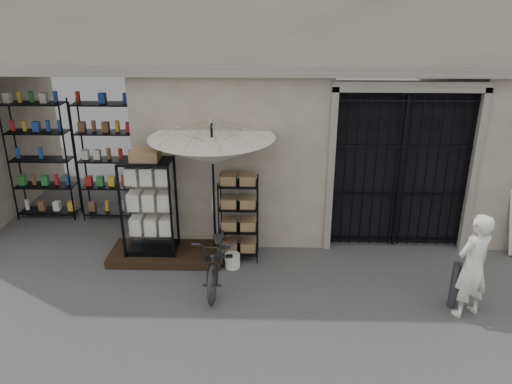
{
  "coord_description": "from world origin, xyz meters",
  "views": [
    {
      "loc": [
        -0.58,
        -6.31,
        4.41
      ],
      "look_at": [
        -0.8,
        1.4,
        1.35
      ],
      "focal_mm": 35.0,
      "sensor_mm": 36.0,
      "label": 1
    }
  ],
  "objects_px": {
    "white_bucket": "(232,261)",
    "steel_bollard": "(455,285)",
    "market_umbrella": "(212,143)",
    "display_cabinet": "(150,212)",
    "shopkeeper": "(464,313)",
    "wire_rack": "(239,220)",
    "bicycle": "(219,282)"
  },
  "relations": [
    {
      "from": "white_bucket",
      "to": "steel_bollard",
      "type": "relative_size",
      "value": 0.36
    },
    {
      "from": "market_umbrella",
      "to": "steel_bollard",
      "type": "xyz_separation_m",
      "value": [
        3.74,
        -1.38,
        -1.77
      ]
    },
    {
      "from": "display_cabinet",
      "to": "market_umbrella",
      "type": "xyz_separation_m",
      "value": [
        1.12,
        0.01,
        1.23
      ]
    },
    {
      "from": "shopkeeper",
      "to": "wire_rack",
      "type": "bearing_deg",
      "value": -51.07
    },
    {
      "from": "display_cabinet",
      "to": "shopkeeper",
      "type": "distance_m",
      "value": 5.3
    },
    {
      "from": "white_bucket",
      "to": "shopkeeper",
      "type": "distance_m",
      "value": 3.76
    },
    {
      "from": "wire_rack",
      "to": "display_cabinet",
      "type": "bearing_deg",
      "value": 164.98
    },
    {
      "from": "wire_rack",
      "to": "market_umbrella",
      "type": "relative_size",
      "value": 0.51
    },
    {
      "from": "steel_bollard",
      "to": "shopkeeper",
      "type": "distance_m",
      "value": 0.43
    },
    {
      "from": "market_umbrella",
      "to": "white_bucket",
      "type": "height_order",
      "value": "market_umbrella"
    },
    {
      "from": "wire_rack",
      "to": "shopkeeper",
      "type": "xyz_separation_m",
      "value": [
        3.45,
        -1.63,
        -0.73
      ]
    },
    {
      "from": "display_cabinet",
      "to": "shopkeeper",
      "type": "xyz_separation_m",
      "value": [
        4.99,
        -1.55,
        -0.91
      ]
    },
    {
      "from": "white_bucket",
      "to": "bicycle",
      "type": "distance_m",
      "value": 0.54
    },
    {
      "from": "display_cabinet",
      "to": "wire_rack",
      "type": "distance_m",
      "value": 1.55
    },
    {
      "from": "market_umbrella",
      "to": "bicycle",
      "type": "height_order",
      "value": "market_umbrella"
    },
    {
      "from": "wire_rack",
      "to": "market_umbrella",
      "type": "xyz_separation_m",
      "value": [
        -0.42,
        -0.07,
        1.4
      ]
    },
    {
      "from": "bicycle",
      "to": "steel_bollard",
      "type": "bearing_deg",
      "value": -7.36
    },
    {
      "from": "white_bucket",
      "to": "bicycle",
      "type": "bearing_deg",
      "value": -111.49
    },
    {
      "from": "display_cabinet",
      "to": "steel_bollard",
      "type": "bearing_deg",
      "value": -11.21
    },
    {
      "from": "display_cabinet",
      "to": "wire_rack",
      "type": "relative_size",
      "value": 1.22
    },
    {
      "from": "steel_bollard",
      "to": "bicycle",
      "type": "bearing_deg",
      "value": 170.66
    },
    {
      "from": "display_cabinet",
      "to": "bicycle",
      "type": "bearing_deg",
      "value": -27.25
    },
    {
      "from": "market_umbrella",
      "to": "bicycle",
      "type": "distance_m",
      "value": 2.28
    },
    {
      "from": "shopkeeper",
      "to": "market_umbrella",
      "type": "bearing_deg",
      "value": -47.71
    },
    {
      "from": "market_umbrella",
      "to": "shopkeeper",
      "type": "bearing_deg",
      "value": -22.0
    },
    {
      "from": "market_umbrella",
      "to": "shopkeeper",
      "type": "relative_size",
      "value": 1.84
    },
    {
      "from": "white_bucket",
      "to": "bicycle",
      "type": "relative_size",
      "value": 0.14
    },
    {
      "from": "display_cabinet",
      "to": "white_bucket",
      "type": "xyz_separation_m",
      "value": [
        1.44,
        -0.29,
        -0.78
      ]
    },
    {
      "from": "steel_bollard",
      "to": "shopkeeper",
      "type": "relative_size",
      "value": 0.46
    },
    {
      "from": "wire_rack",
      "to": "shopkeeper",
      "type": "bearing_deg",
      "value": -43.56
    },
    {
      "from": "display_cabinet",
      "to": "steel_bollard",
      "type": "height_order",
      "value": "display_cabinet"
    },
    {
      "from": "wire_rack",
      "to": "white_bucket",
      "type": "height_order",
      "value": "wire_rack"
    }
  ]
}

